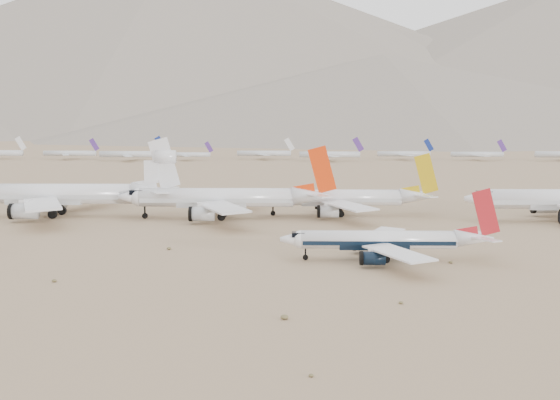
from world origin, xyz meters
TOP-DOWN VIEW (x-y plane):
  - ground at (0.00, 0.00)m, footprint 7000.00×7000.00m
  - main_airliner at (12.98, 4.23)m, footprint 39.23×38.31m
  - row2_gold_tail at (8.86, 67.15)m, footprint 49.28×48.19m
  - row2_orange_tail at (-23.20, 60.39)m, footprint 55.61×54.40m
  - row2_white_trijet at (-68.48, 63.85)m, footprint 62.09×60.68m
  - distant_storage_row at (25.42, 343.33)m, footprint 562.89×57.18m
  - mountain_range at (70.18, 1648.01)m, footprint 7354.00×3024.00m
  - desert_scrub at (1.54, -29.80)m, footprint 261.14×121.67m

SIDE VIEW (x-z plane):
  - ground at x=0.00m, z-range 0.00..0.00m
  - desert_scrub at x=1.54m, z-range -0.02..0.61m
  - main_airliner at x=12.98m, z-range -3.12..10.73m
  - distant_storage_row at x=25.42m, z-range -3.62..12.44m
  - row2_gold_tail at x=8.86m, z-range -3.87..13.68m
  - row2_orange_tail at x=-23.20m, z-range -4.35..15.48m
  - row2_white_trijet at x=-68.48m, z-range -4.63..17.37m
  - mountain_range at x=70.18m, z-range -44.68..425.32m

